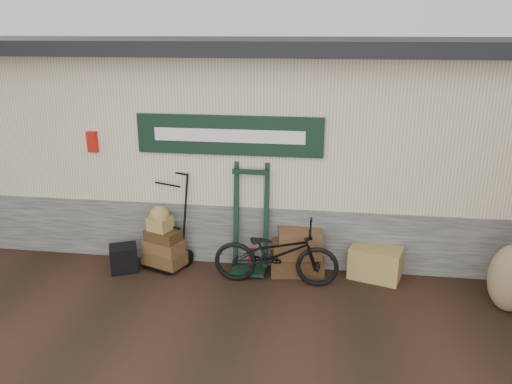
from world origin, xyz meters
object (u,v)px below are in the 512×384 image
(suitcase_stack, at_px, (297,251))
(wicker_hamper, at_px, (375,263))
(porter_trolley, at_px, (169,219))
(green_barrow, at_px, (251,219))
(bicycle, at_px, (276,250))
(black_trunk, at_px, (124,258))

(suitcase_stack, bearing_deg, wicker_hamper, -0.56)
(porter_trolley, bearing_deg, wicker_hamper, 20.88)
(porter_trolley, xyz_separation_m, green_barrow, (1.19, 0.00, 0.08))
(porter_trolley, relative_size, wicker_hamper, 2.05)
(green_barrow, xyz_separation_m, bicycle, (0.41, -0.37, -0.29))
(wicker_hamper, relative_size, black_trunk, 1.81)
(porter_trolley, bearing_deg, black_trunk, -131.93)
(bicycle, bearing_deg, green_barrow, 47.16)
(wicker_hamper, height_order, black_trunk, wicker_hamper)
(suitcase_stack, distance_m, bicycle, 0.49)
(black_trunk, bearing_deg, bicycle, -1.62)
(suitcase_stack, relative_size, bicycle, 0.44)
(porter_trolley, height_order, bicycle, porter_trolley)
(wicker_hamper, bearing_deg, suitcase_stack, 179.44)
(suitcase_stack, distance_m, black_trunk, 2.50)
(porter_trolley, bearing_deg, suitcase_stack, 21.09)
(green_barrow, bearing_deg, suitcase_stack, 0.88)
(wicker_hamper, relative_size, bicycle, 0.40)
(wicker_hamper, xyz_separation_m, black_trunk, (-3.58, -0.30, -0.03))
(green_barrow, bearing_deg, black_trunk, -169.32)
(suitcase_stack, height_order, wicker_hamper, suitcase_stack)
(porter_trolley, height_order, green_barrow, green_barrow)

